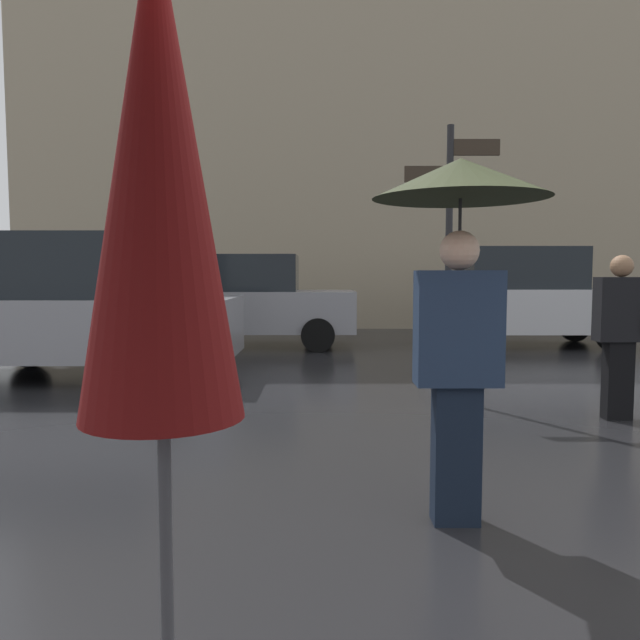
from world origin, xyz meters
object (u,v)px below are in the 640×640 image
Objects in this scene: street_signpost at (448,236)px; parked_car_distant at (83,307)px; pedestrian_with_bag at (619,327)px; parked_car_right at (246,300)px; parked_car_left at (524,297)px; folded_patio_umbrella_near at (157,189)px; pedestrian_with_umbrella at (458,242)px.

parked_car_distant is at bearing 162.49° from street_signpost.
pedestrian_with_bag is 7.55m from parked_car_right.
parked_car_distant reaches higher than parked_car_left.
street_signpost is (1.91, 5.36, 0.21)m from folded_patio_umbrella_near.
parked_car_right is at bearing 119.84° from street_signpost.
parked_car_left is at bearing 148.17° from pedestrian_with_umbrella.
folded_patio_umbrella_near is at bearing -109.62° from street_signpost.
street_signpost is (-1.53, 0.96, 0.97)m from pedestrian_with_bag.
parked_car_left is at bearing 62.83° from street_signpost.
folded_patio_umbrella_near reaches higher than pedestrian_with_umbrella.
pedestrian_with_bag is (3.44, 4.40, -0.75)m from folded_patio_umbrella_near.
folded_patio_umbrella_near is 5.64m from pedestrian_with_bag.
parked_car_left is 8.36m from parked_car_distant.
parked_car_right is (-1.03, 10.49, -0.75)m from folded_patio_umbrella_near.
pedestrian_with_umbrella is at bearing -30.97° from pedestrian_with_bag.
parked_car_left is at bearing 179.68° from pedestrian_with_bag.
pedestrian_with_umbrella reaches higher than parked_car_right.
pedestrian_with_umbrella is 8.94m from parked_car_right.
pedestrian_with_umbrella is 0.51× the size of parked_car_right.
folded_patio_umbrella_near is 0.58× the size of parked_car_right.
street_signpost reaches higher than parked_car_distant.
street_signpost is at bearing -118.83° from parked_car_left.
pedestrian_with_umbrella is at bearing -101.14° from street_signpost.
folded_patio_umbrella_near is 10.57m from parked_car_right.
pedestrian_with_bag is at bearing -102.19° from parked_car_left.
parked_car_distant is (-6.34, 2.47, 0.06)m from pedestrian_with_bag.
pedestrian_with_bag is at bearing 117.37° from parked_car_right.
pedestrian_with_umbrella is at bearing 95.70° from parked_car_right.
parked_car_distant reaches higher than parked_car_right.
parked_car_distant is (-1.87, -3.61, 0.06)m from parked_car_right.
parked_car_distant is at bearing -155.33° from parked_car_left.
pedestrian_with_umbrella reaches higher than parked_car_distant.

